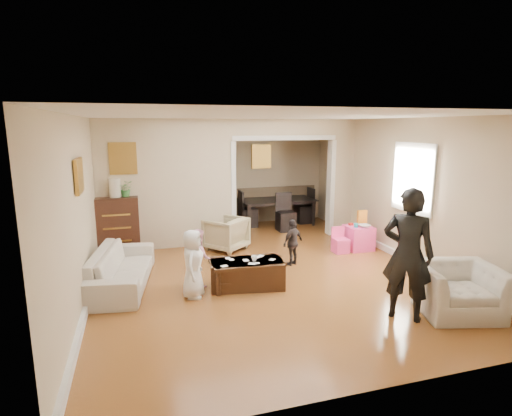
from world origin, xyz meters
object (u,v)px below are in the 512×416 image
object	(u,v)px
dining_table	(277,212)
child_toddler	(293,242)
coffee_cup	(254,259)
armchair_front	(457,290)
child_kneel_a	(193,264)
play_table	(358,238)
cyan_cup	(356,225)
armchair_back	(226,234)
table_lamp	(115,188)
coffee_table	(247,274)
dresser	(118,225)
child_kneel_b	(199,257)
adult_person	(408,254)
sofa	(122,268)

from	to	relation	value
dining_table	child_toddler	world-z (taller)	child_toddler
coffee_cup	child_toddler	size ratio (longest dim) A/B	0.11
armchair_front	child_toddler	distance (m)	2.79
armchair_front	child_kneel_a	xyz separation A→B (m)	(-3.28, 1.52, 0.18)
play_table	cyan_cup	size ratio (longest dim) A/B	6.20
cyan_cup	dining_table	bearing A→B (deg)	107.24
armchair_back	child_toddler	distance (m)	1.57
armchair_back	cyan_cup	xyz separation A→B (m)	(2.48, -0.78, 0.19)
table_lamp	coffee_table	bearing A→B (deg)	-50.20
play_table	armchair_front	bearing A→B (deg)	-94.80
dresser	dining_table	bearing A→B (deg)	19.97
coffee_cup	child_kneel_a	bearing A→B (deg)	-173.99
armchair_front	coffee_cup	size ratio (longest dim) A/B	10.95
table_lamp	dresser	bearing A→B (deg)	0.00
child_kneel_b	child_toddler	size ratio (longest dim) A/B	1.07
armchair_back	cyan_cup	size ratio (longest dim) A/B	9.08
child_kneel_b	adult_person	bearing A→B (deg)	-138.54
coffee_cup	child_kneel_b	bearing A→B (deg)	156.37
coffee_table	cyan_cup	distance (m)	2.86
adult_person	child_toddler	bearing A→B (deg)	-30.84
child_kneel_a	child_kneel_b	xyz separation A→B (m)	(0.15, 0.45, -0.06)
play_table	child_kneel_a	distance (m)	3.81
table_lamp	child_toddler	world-z (taller)	table_lamp
coffee_table	sofa	bearing A→B (deg)	162.22
table_lamp	child_toddler	xyz separation A→B (m)	(3.02, -1.61, -0.88)
dresser	child_kneel_a	world-z (taller)	dresser
coffee_table	cyan_cup	size ratio (longest dim) A/B	13.92
armchair_back	dresser	distance (m)	2.11
sofa	child_kneel_b	bearing A→B (deg)	-95.53
play_table	child_toddler	size ratio (longest dim) A/B	0.59
sofa	armchair_back	xyz separation A→B (m)	(1.97, 1.40, 0.04)
coffee_table	play_table	xyz separation A→B (m)	(2.68, 1.26, 0.03)
adult_person	coffee_cup	bearing A→B (deg)	-0.14
coffee_table	armchair_back	bearing A→B (deg)	87.05
coffee_table	child_kneel_a	bearing A→B (deg)	-169.99
cyan_cup	child_toddler	world-z (taller)	child_toddler
armchair_front	adult_person	size ratio (longest dim) A/B	0.58
coffee_cup	sofa	bearing A→B (deg)	161.74
coffee_cup	dining_table	world-z (taller)	dining_table
armchair_back	table_lamp	world-z (taller)	table_lamp
armchair_front	dining_table	bearing A→B (deg)	111.65
child_kneel_b	child_toddler	bearing A→B (deg)	-85.72
play_table	cyan_cup	world-z (taller)	cyan_cup
coffee_cup	child_kneel_b	size ratio (longest dim) A/B	0.10
play_table	dining_table	world-z (taller)	dining_table
dresser	child_kneel_a	size ratio (longest dim) A/B	1.11
table_lamp	cyan_cup	bearing A→B (deg)	-14.22
coffee_cup	play_table	xyz separation A→B (m)	(2.58, 1.31, -0.22)
dresser	coffee_table	world-z (taller)	dresser
sofa	coffee_cup	bearing A→B (deg)	-99.43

